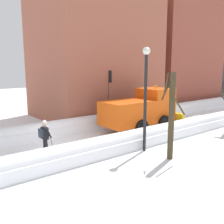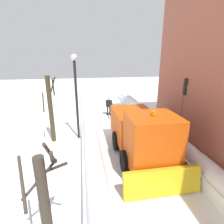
{
  "view_description": "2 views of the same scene",
  "coord_description": "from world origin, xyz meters",
  "px_view_note": "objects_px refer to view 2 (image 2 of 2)",
  "views": [
    {
      "loc": [
        12.5,
        -6.18,
        4.54
      ],
      "look_at": [
        -0.87,
        4.22,
        1.44
      ],
      "focal_mm": 40.92,
      "sensor_mm": 36.0,
      "label": 1
    },
    {
      "loc": [
        2.8,
        14.46,
        5.36
      ],
      "look_at": [
        0.78,
        2.7,
        1.53
      ],
      "focal_mm": 28.33,
      "sensor_mm": 36.0,
      "label": 2
    }
  ],
  "objects_px": {
    "traffic_light_pole": "(185,100)",
    "street_lamp": "(76,88)",
    "skier": "(109,105)",
    "bare_tree_mid": "(45,200)",
    "bare_tree_near": "(51,109)",
    "plow_truck": "(141,133)"
  },
  "relations": [
    {
      "from": "skier",
      "to": "bare_tree_near",
      "type": "relative_size",
      "value": 0.43
    },
    {
      "from": "traffic_light_pole",
      "to": "plow_truck",
      "type": "bearing_deg",
      "value": 15.76
    },
    {
      "from": "skier",
      "to": "street_lamp",
      "type": "height_order",
      "value": "street_lamp"
    },
    {
      "from": "bare_tree_near",
      "to": "traffic_light_pole",
      "type": "bearing_deg",
      "value": 164.73
    },
    {
      "from": "bare_tree_near",
      "to": "skier",
      "type": "bearing_deg",
      "value": -133.63
    },
    {
      "from": "traffic_light_pole",
      "to": "street_lamp",
      "type": "bearing_deg",
      "value": -20.33
    },
    {
      "from": "street_lamp",
      "to": "bare_tree_near",
      "type": "xyz_separation_m",
      "value": [
        1.62,
        0.15,
        -1.23
      ]
    },
    {
      "from": "skier",
      "to": "bare_tree_mid",
      "type": "height_order",
      "value": "bare_tree_mid"
    },
    {
      "from": "plow_truck",
      "to": "traffic_light_pole",
      "type": "xyz_separation_m",
      "value": [
        -2.76,
        -0.78,
        1.46
      ]
    },
    {
      "from": "street_lamp",
      "to": "traffic_light_pole",
      "type": "bearing_deg",
      "value": 159.67
    },
    {
      "from": "bare_tree_near",
      "to": "plow_truck",
      "type": "bearing_deg",
      "value": 149.76
    },
    {
      "from": "traffic_light_pole",
      "to": "street_lamp",
      "type": "xyz_separation_m",
      "value": [
        6.1,
        -2.26,
        0.5
      ]
    },
    {
      "from": "bare_tree_near",
      "to": "street_lamp",
      "type": "bearing_deg",
      "value": -174.54
    },
    {
      "from": "bare_tree_near",
      "to": "bare_tree_mid",
      "type": "relative_size",
      "value": 1.18
    },
    {
      "from": "skier",
      "to": "bare_tree_mid",
      "type": "distance_m",
      "value": 12.12
    },
    {
      "from": "traffic_light_pole",
      "to": "skier",
      "type": "bearing_deg",
      "value": -63.39
    },
    {
      "from": "traffic_light_pole",
      "to": "street_lamp",
      "type": "relative_size",
      "value": 0.76
    },
    {
      "from": "plow_truck",
      "to": "bare_tree_mid",
      "type": "bearing_deg",
      "value": 45.06
    },
    {
      "from": "traffic_light_pole",
      "to": "bare_tree_near",
      "type": "bearing_deg",
      "value": -15.27
    },
    {
      "from": "traffic_light_pole",
      "to": "bare_tree_near",
      "type": "height_order",
      "value": "bare_tree_near"
    },
    {
      "from": "plow_truck",
      "to": "street_lamp",
      "type": "height_order",
      "value": "street_lamp"
    },
    {
      "from": "skier",
      "to": "street_lamp",
      "type": "relative_size",
      "value": 0.33
    }
  ]
}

